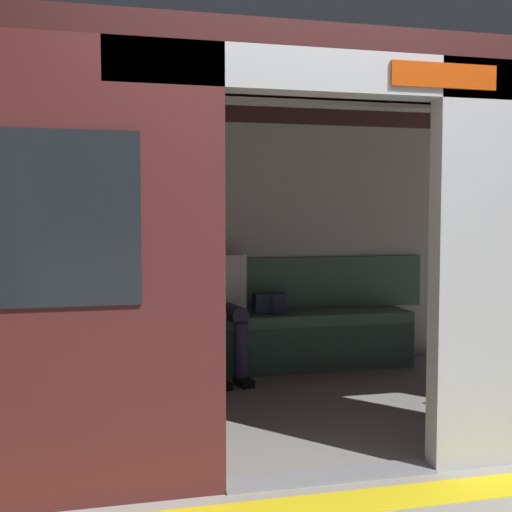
% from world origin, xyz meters
% --- Properties ---
extents(ground_plane, '(60.00, 60.00, 0.00)m').
position_xyz_m(ground_plane, '(0.00, 0.00, 0.00)').
color(ground_plane, gray).
extents(platform_edge_strip, '(8.00, 0.24, 0.01)m').
position_xyz_m(platform_edge_strip, '(0.00, 0.30, 0.00)').
color(platform_edge_strip, yellow).
rests_on(platform_edge_strip, ground_plane).
extents(train_car, '(6.40, 2.70, 2.20)m').
position_xyz_m(train_car, '(0.08, -1.19, 1.46)').
color(train_car, '#ADAFB5').
rests_on(train_car, ground_plane).
extents(bench_seat, '(3.00, 0.44, 0.48)m').
position_xyz_m(bench_seat, '(0.00, -2.18, 0.37)').
color(bench_seat, '#4C7566').
rests_on(bench_seat, ground_plane).
extents(person_seated, '(0.55, 0.71, 1.21)m').
position_xyz_m(person_seated, '(0.18, -2.13, 0.69)').
color(person_seated, silver).
rests_on(person_seated, ground_plane).
extents(handbag, '(0.26, 0.15, 0.17)m').
position_xyz_m(handbag, '(-0.28, -2.23, 0.56)').
color(handbag, '#262D4C').
rests_on(handbag, bench_seat).
extents(book, '(0.24, 0.27, 0.03)m').
position_xyz_m(book, '(0.58, -2.27, 0.49)').
color(book, '#26598C').
rests_on(book, bench_seat).
extents(grab_pole_door, '(0.04, 0.04, 2.06)m').
position_xyz_m(grab_pole_door, '(0.48, -0.42, 1.03)').
color(grab_pole_door, silver).
rests_on(grab_pole_door, ground_plane).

